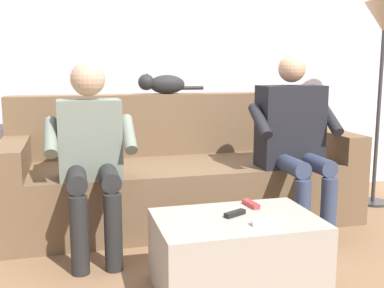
{
  "coord_description": "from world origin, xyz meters",
  "views": [
    {
      "loc": [
        0.77,
        3.09,
        1.12
      ],
      "look_at": [
        0.0,
        0.15,
        0.6
      ],
      "focal_mm": 43.56,
      "sensor_mm": 36.0,
      "label": 1
    }
  ],
  "objects": [
    {
      "name": "ground_plane",
      "position": [
        0.0,
        0.6,
        0.0
      ],
      "size": [
        8.0,
        8.0,
        0.0
      ],
      "primitive_type": "plane",
      "color": "#846042"
    },
    {
      "name": "back_wall",
      "position": [
        0.0,
        -0.75,
        1.27
      ],
      "size": [
        5.22,
        0.06,
        2.54
      ],
      "primitive_type": "cube",
      "color": "silver",
      "rests_on": "ground"
    },
    {
      "name": "couch",
      "position": [
        0.0,
        -0.16,
        0.31
      ],
      "size": [
        2.46,
        0.89,
        0.9
      ],
      "color": "brown",
      "rests_on": "ground"
    },
    {
      "name": "coffee_table",
      "position": [
        0.0,
        1.02,
        0.19
      ],
      "size": [
        0.8,
        0.53,
        0.38
      ],
      "color": "#A89E8E",
      "rests_on": "ground"
    },
    {
      "name": "person_left_seated",
      "position": [
        -0.66,
        0.3,
        0.66
      ],
      "size": [
        0.58,
        0.55,
        1.19
      ],
      "color": "black",
      "rests_on": "ground"
    },
    {
      "name": "person_right_seated",
      "position": [
        0.66,
        0.31,
        0.64
      ],
      "size": [
        0.53,
        0.57,
        1.14
      ],
      "color": "slate",
      "rests_on": "ground"
    },
    {
      "name": "cat_on_backrest",
      "position": [
        0.08,
        -0.45,
        0.98
      ],
      "size": [
        0.51,
        0.13,
        0.16
      ],
      "color": "black",
      "rests_on": "couch"
    },
    {
      "name": "remote_red",
      "position": [
        -0.14,
        0.86,
        0.39
      ],
      "size": [
        0.06,
        0.14,
        0.02
      ],
      "primitive_type": "cube",
      "rotation": [
        0.0,
        0.0,
        1.7
      ],
      "color": "#B73333",
      "rests_on": "coffee_table"
    },
    {
      "name": "remote_white",
      "position": [
        -0.09,
        1.15,
        0.39
      ],
      "size": [
        0.12,
        0.06,
        0.02
      ],
      "primitive_type": "cube",
      "rotation": [
        0.0,
        0.0,
        6.13
      ],
      "color": "white",
      "rests_on": "coffee_table"
    },
    {
      "name": "remote_black",
      "position": [
        0.0,
        0.99,
        0.39
      ],
      "size": [
        0.13,
        0.09,
        0.02
      ],
      "primitive_type": "cube",
      "rotation": [
        0.0,
        0.0,
        3.61
      ],
      "color": "black",
      "rests_on": "coffee_table"
    },
    {
      "name": "floor_lamp",
      "position": [
        -1.59,
        -0.09,
        1.38
      ],
      "size": [
        0.31,
        0.31,
        1.6
      ],
      "color": "#2D2D2D",
      "rests_on": "ground"
    }
  ]
}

